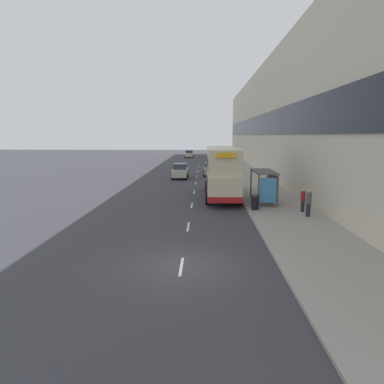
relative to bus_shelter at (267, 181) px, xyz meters
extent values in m
plane|color=#38383D|center=(-5.77, -12.86, -1.88)|extent=(220.00, 220.00, 0.00)
cube|color=gray|center=(0.73, 25.64, -1.81)|extent=(5.00, 93.00, 0.14)
cube|color=beige|center=(4.73, 25.64, 5.71)|extent=(3.00, 93.00, 15.17)
cube|color=black|center=(3.19, 25.64, 4.95)|extent=(0.12, 89.28, 2.73)
cube|color=silver|center=(-5.77, -12.93, -1.87)|extent=(0.12, 2.00, 0.01)
cube|color=silver|center=(-5.77, -6.73, -1.87)|extent=(0.12, 2.00, 0.01)
cube|color=silver|center=(-5.77, -0.52, -1.87)|extent=(0.12, 2.00, 0.01)
cube|color=silver|center=(-5.77, 5.68, -1.87)|extent=(0.12, 2.00, 0.01)
cube|color=silver|center=(-5.77, 11.88, -1.87)|extent=(0.12, 2.00, 0.01)
cube|color=silver|center=(-5.77, 18.09, -1.87)|extent=(0.12, 2.00, 0.01)
cube|color=silver|center=(-5.77, 24.29, -1.87)|extent=(0.12, 2.00, 0.01)
cube|color=silver|center=(-5.77, 30.50, -1.87)|extent=(0.12, 2.00, 0.01)
cube|color=silver|center=(-5.77, 36.70, -1.87)|extent=(0.12, 2.00, 0.01)
cube|color=#4C4C51|center=(-0.17, 0.35, 0.70)|extent=(1.60, 4.20, 0.08)
cylinder|color=#4C4C51|center=(-0.87, -1.65, -0.54)|extent=(0.10, 0.10, 2.40)
cylinder|color=#4C4C51|center=(-0.87, 2.35, -0.54)|extent=(0.10, 0.10, 2.40)
cylinder|color=#4C4C51|center=(0.53, -1.65, -0.54)|extent=(0.10, 0.10, 2.40)
cylinder|color=#4C4C51|center=(0.53, 2.35, -0.54)|extent=(0.10, 0.10, 2.40)
cube|color=#99A8B2|center=(0.50, 0.35, -0.42)|extent=(0.04, 3.68, 1.92)
cube|color=#3F8CBF|center=(-0.17, -1.59, -0.49)|extent=(1.19, 0.10, 1.82)
cube|color=maroon|center=(0.07, 0.35, -1.29)|extent=(0.36, 2.80, 0.08)
cube|color=beige|center=(-3.30, 3.02, -0.45)|extent=(2.55, 10.17, 1.85)
cube|color=beige|center=(-3.30, 3.02, 1.45)|extent=(2.50, 9.87, 1.95)
cube|color=#B2191E|center=(-3.30, 3.02, -1.15)|extent=(2.58, 10.22, 0.45)
cube|color=#2D3847|center=(-3.30, 3.02, -0.08)|extent=(2.58, 9.56, 0.81)
cube|color=#2D3847|center=(-3.30, 3.02, 1.35)|extent=(2.55, 9.56, 0.94)
cube|color=yellow|center=(-3.30, -2.04, 2.07)|extent=(1.40, 0.08, 0.36)
cylinder|color=black|center=(-4.57, 6.48, -1.38)|extent=(0.30, 1.00, 1.00)
cylinder|color=black|center=(-2.02, 6.48, -1.38)|extent=(0.30, 1.00, 1.00)
cylinder|color=black|center=(-4.57, -0.13, -1.38)|extent=(0.30, 1.00, 1.00)
cylinder|color=black|center=(-2.02, -0.13, -1.38)|extent=(0.30, 1.00, 1.00)
cube|color=#B7B799|center=(-8.35, 55.53, -1.18)|extent=(1.84, 4.49, 0.80)
cube|color=#2D3847|center=(-8.35, 55.75, -0.45)|extent=(1.62, 2.15, 0.65)
cylinder|color=black|center=(-7.43, 54.14, -1.58)|extent=(0.20, 0.60, 0.60)
cylinder|color=black|center=(-9.28, 54.14, -1.58)|extent=(0.20, 0.60, 0.60)
cylinder|color=black|center=(-7.43, 56.92, -1.58)|extent=(0.20, 0.60, 0.60)
cylinder|color=black|center=(-9.28, 56.92, -1.58)|extent=(0.20, 0.60, 0.60)
cube|color=#B7B799|center=(-7.81, 16.01, -1.15)|extent=(1.77, 4.18, 0.85)
cube|color=#2D3847|center=(-7.81, 16.22, -0.38)|extent=(1.56, 2.01, 0.70)
cylinder|color=black|center=(-6.93, 14.71, -1.58)|extent=(0.20, 0.60, 0.60)
cylinder|color=black|center=(-8.70, 14.71, -1.58)|extent=(0.20, 0.60, 0.60)
cylinder|color=black|center=(-6.93, 17.31, -1.58)|extent=(0.20, 0.60, 0.60)
cylinder|color=black|center=(-8.70, 17.31, -1.58)|extent=(0.20, 0.60, 0.60)
cube|color=#B7B799|center=(-3.86, 19.03, -1.19)|extent=(1.85, 4.20, 0.77)
cube|color=#2D3847|center=(-3.86, 18.82, -0.49)|extent=(1.62, 2.01, 0.63)
cylinder|color=black|center=(-4.78, 20.33, -1.58)|extent=(0.20, 0.60, 0.60)
cylinder|color=black|center=(-2.94, 20.33, -1.58)|extent=(0.20, 0.60, 0.60)
cylinder|color=black|center=(-4.78, 17.73, -1.58)|extent=(0.20, 0.60, 0.60)
cylinder|color=black|center=(-2.94, 17.73, -1.58)|extent=(0.20, 0.60, 0.60)
cylinder|color=#23232D|center=(0.66, 3.70, -1.35)|extent=(0.26, 0.26, 0.77)
cylinder|color=maroon|center=(0.66, 3.70, -0.65)|extent=(0.32, 0.32, 0.64)
sphere|color=tan|center=(0.66, 3.70, -0.22)|extent=(0.21, 0.21, 0.21)
cylinder|color=#23232D|center=(1.97, -3.01, -1.35)|extent=(0.26, 0.26, 0.77)
cylinder|color=maroon|center=(1.97, -3.01, -0.65)|extent=(0.32, 0.32, 0.64)
sphere|color=tan|center=(1.97, -3.01, -0.23)|extent=(0.21, 0.21, 0.21)
cylinder|color=#23232D|center=(1.93, -4.41, -1.31)|extent=(0.29, 0.29, 0.85)
cylinder|color=#4C4C51|center=(1.93, -4.41, -0.53)|extent=(0.35, 0.35, 0.71)
sphere|color=tan|center=(1.93, -4.41, -0.06)|extent=(0.23, 0.23, 0.23)
cylinder|color=black|center=(-1.22, -2.47, -1.26)|extent=(0.52, 0.52, 0.95)
cylinder|color=#2D2D33|center=(-1.22, -2.47, -0.74)|extent=(0.55, 0.55, 0.10)
camera|label=1|loc=(-4.87, -26.36, 3.52)|focal=32.00mm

